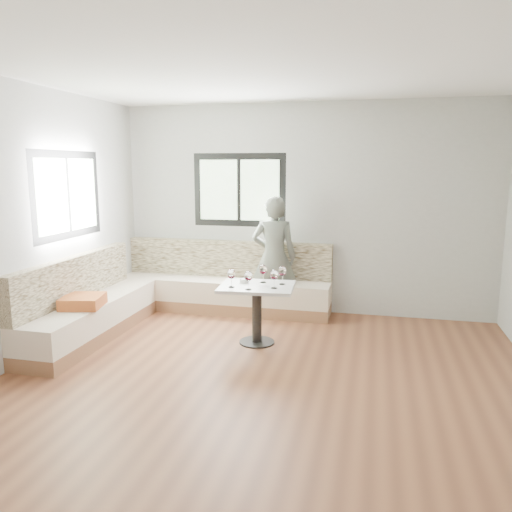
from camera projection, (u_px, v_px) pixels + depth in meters
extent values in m
cube|color=brown|center=(263.00, 386.00, 4.54)|extent=(5.00, 5.00, 0.01)
cube|color=white|center=(264.00, 63.00, 4.04)|extent=(5.00, 5.00, 0.01)
cube|color=#B7B7B2|center=(304.00, 210.00, 6.68)|extent=(5.00, 0.01, 2.80)
cube|color=#B7B7B2|center=(119.00, 319.00, 1.90)|extent=(5.00, 0.01, 2.80)
cube|color=#B7B7B2|center=(14.00, 226.00, 4.86)|extent=(0.01, 5.00, 2.80)
cube|color=black|center=(239.00, 190.00, 6.83)|extent=(1.30, 0.02, 1.00)
cube|color=black|center=(68.00, 195.00, 5.68)|extent=(0.02, 1.30, 1.00)
cube|color=brown|center=(224.00, 305.00, 6.89)|extent=(2.90, 0.55, 0.16)
cube|color=beige|center=(224.00, 289.00, 6.85)|extent=(2.90, 0.55, 0.29)
cube|color=beige|center=(228.00, 258.00, 6.98)|extent=(2.90, 0.14, 0.50)
cube|color=brown|center=(93.00, 331.00, 5.82)|extent=(0.55, 2.25, 0.16)
cube|color=beige|center=(92.00, 312.00, 5.78)|extent=(0.55, 2.25, 0.29)
cube|color=beige|center=(74.00, 278.00, 5.76)|extent=(0.14, 2.25, 0.50)
cube|color=#AA7F2C|center=(83.00, 301.00, 5.47)|extent=(0.50, 0.50, 0.13)
cylinder|color=black|center=(257.00, 342.00, 5.66)|extent=(0.40, 0.40, 0.02)
cylinder|color=black|center=(257.00, 316.00, 5.60)|extent=(0.11, 0.11, 0.63)
cube|color=silver|center=(257.00, 287.00, 5.54)|extent=(0.86, 0.69, 0.04)
imported|color=#60665B|center=(274.00, 257.00, 6.54)|extent=(0.62, 0.43, 1.60)
cylinder|color=white|center=(244.00, 280.00, 5.68)|extent=(0.10, 0.10, 0.04)
sphere|color=black|center=(246.00, 279.00, 5.68)|extent=(0.02, 0.02, 0.02)
sphere|color=black|center=(244.00, 279.00, 5.69)|extent=(0.02, 0.02, 0.02)
sphere|color=black|center=(244.00, 280.00, 5.66)|extent=(0.02, 0.02, 0.02)
cylinder|color=white|center=(231.00, 287.00, 5.44)|extent=(0.07, 0.07, 0.01)
cylinder|color=white|center=(231.00, 283.00, 5.44)|extent=(0.01, 0.01, 0.09)
ellipsoid|color=white|center=(231.00, 274.00, 5.42)|extent=(0.09, 0.09, 0.11)
cylinder|color=#450210|center=(231.00, 276.00, 5.42)|extent=(0.06, 0.06, 0.02)
cylinder|color=white|center=(248.00, 289.00, 5.34)|extent=(0.07, 0.07, 0.01)
cylinder|color=white|center=(248.00, 285.00, 5.33)|extent=(0.01, 0.01, 0.09)
ellipsoid|color=white|center=(248.00, 276.00, 5.32)|extent=(0.09, 0.09, 0.11)
cylinder|color=#450210|center=(248.00, 278.00, 5.32)|extent=(0.06, 0.06, 0.02)
cylinder|color=white|center=(274.00, 288.00, 5.40)|extent=(0.07, 0.07, 0.01)
cylinder|color=white|center=(274.00, 284.00, 5.39)|extent=(0.01, 0.01, 0.09)
ellipsoid|color=white|center=(274.00, 275.00, 5.37)|extent=(0.09, 0.09, 0.11)
cylinder|color=#450210|center=(274.00, 277.00, 5.38)|extent=(0.06, 0.06, 0.02)
cylinder|color=white|center=(263.00, 282.00, 5.67)|extent=(0.07, 0.07, 0.01)
cylinder|color=white|center=(263.00, 278.00, 5.66)|extent=(0.01, 0.01, 0.09)
ellipsoid|color=white|center=(263.00, 270.00, 5.64)|extent=(0.09, 0.09, 0.11)
cylinder|color=#450210|center=(263.00, 272.00, 5.65)|extent=(0.06, 0.06, 0.02)
cylinder|color=white|center=(282.00, 284.00, 5.58)|extent=(0.07, 0.07, 0.01)
cylinder|color=white|center=(282.00, 280.00, 5.57)|extent=(0.01, 0.01, 0.09)
ellipsoid|color=white|center=(282.00, 271.00, 5.55)|extent=(0.09, 0.09, 0.11)
cylinder|color=#450210|center=(282.00, 274.00, 5.56)|extent=(0.06, 0.06, 0.02)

